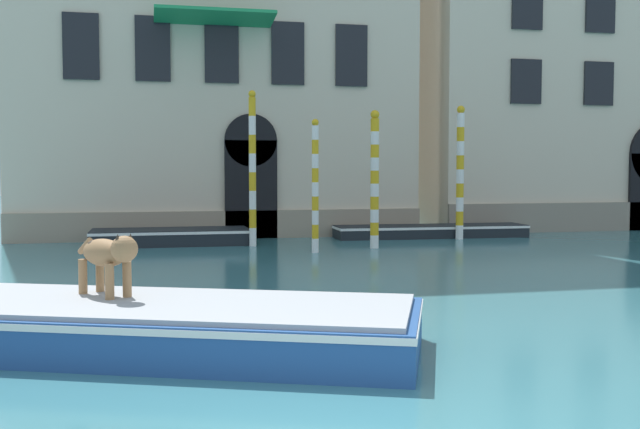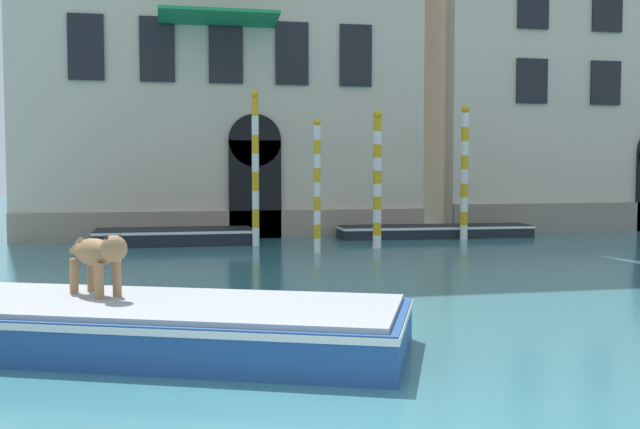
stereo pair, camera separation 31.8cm
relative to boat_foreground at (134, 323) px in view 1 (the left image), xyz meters
name	(u,v)px [view 1 (the left image)]	position (x,y,z in m)	size (l,w,h in m)	color
palazzo_right	(587,22)	(17.31, 17.43, 7.73)	(14.17, 6.13, 16.15)	beige
boat_foreground	(134,323)	(0.00, 0.00, 0.00)	(7.50, 4.90, 0.61)	#234C8C
dog_on_deck	(108,254)	(-0.32, 0.42, 0.83)	(0.83, 1.09, 0.84)	#997047
boat_moored_near_palazzo	(171,236)	(0.82, 12.97, -0.08)	(4.62, 1.82, 0.46)	black
boat_moored_far	(431,231)	(9.22, 13.46, -0.11)	(6.41, 1.55, 0.40)	black
mooring_pole_0	(460,172)	(9.87, 12.63, 1.82)	(0.25, 0.25, 4.24)	white
mooring_pole_1	(315,185)	(4.56, 9.98, 1.48)	(0.19, 0.19, 3.58)	white
mooring_pole_2	(252,168)	(3.14, 11.95, 1.94)	(0.21, 0.21, 4.50)	white
mooring_pole_3	(375,179)	(6.44, 10.69, 1.64)	(0.25, 0.25, 3.90)	white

